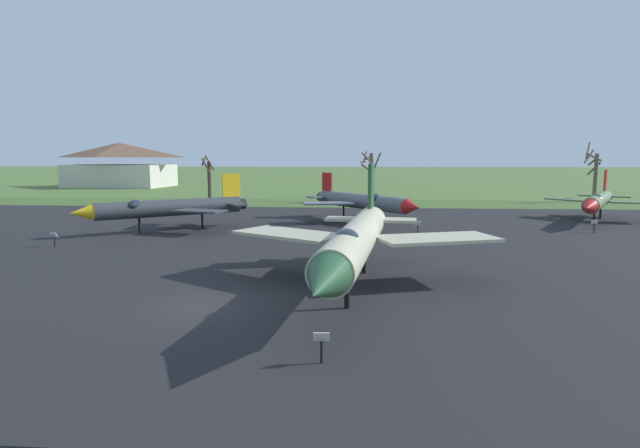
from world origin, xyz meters
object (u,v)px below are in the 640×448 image
info_placard_front_left (321,344)px  info_placard_rear_center (418,227)px  info_placard_rear_left (54,238)px  visitor_building (120,165)px  info_placard_front_right (594,225)px  jet_fighter_rear_center (362,201)px  jet_fighter_rear_left (168,207)px  jet_fighter_front_right (598,201)px  jet_fighter_front_left (356,240)px

info_placard_front_left → info_placard_rear_center: info_placard_rear_center is taller
info_placard_rear_left → visitor_building: bearing=112.5°
info_placard_front_right → jet_fighter_rear_center: jet_fighter_rear_center is taller
jet_fighter_rear_left → info_placard_rear_center: bearing=-0.2°
info_placard_front_left → info_placard_rear_center: size_ratio=0.96×
info_placard_front_left → info_placard_rear_center: 26.81m
jet_fighter_front_right → jet_fighter_rear_center: (-22.39, -1.71, -0.01)m
info_placard_rear_center → visitor_building: size_ratio=0.05×
info_placard_rear_left → jet_fighter_front_left: bearing=-25.9°
jet_fighter_front_right → info_placard_rear_left: (-43.80, -16.59, -1.43)m
info_placard_front_left → visitor_building: bearing=118.9°
jet_fighter_front_right → jet_fighter_rear_left: (-38.65, -8.81, -0.04)m
info_placard_front_right → info_placard_rear_left: size_ratio=1.06×
info_placard_rear_center → info_placard_rear_left: info_placard_rear_center is taller
jet_fighter_front_right → info_placard_rear_center: bearing=-153.7°
jet_fighter_front_right → jet_fighter_rear_center: jet_fighter_front_right is taller
jet_fighter_front_right → jet_fighter_rear_left: 39.64m
jet_fighter_rear_left → visitor_building: (-34.16, 62.28, 2.52)m
jet_fighter_front_left → jet_fighter_rear_center: (0.53, 25.01, -0.38)m
jet_fighter_front_left → info_placard_front_left: size_ratio=17.40×
jet_fighter_front_left → visitor_building: size_ratio=0.82×
info_placard_front_right → jet_fighter_rear_left: 35.26m
jet_fighter_rear_center → jet_fighter_front_right: bearing=4.4°
info_placard_rear_center → jet_fighter_rear_left: size_ratio=0.09×
jet_fighter_front_right → info_placard_rear_left: bearing=-159.3°
jet_fighter_rear_center → info_placard_rear_center: 8.54m
info_placard_rear_left → visitor_building: 75.93m
jet_fighter_rear_center → visitor_building: visitor_building is taller
info_placard_front_left → jet_fighter_front_right: (23.90, 35.03, 1.45)m
jet_fighter_front_left → info_placard_rear_center: size_ratio=16.65×
visitor_building → jet_fighter_front_left: bearing=-58.1°
jet_fighter_rear_center → info_placard_rear_left: bearing=-145.2°
info_placard_front_right → info_placard_rear_center: 14.60m
info_placard_front_left → jet_fighter_rear_center: size_ratio=0.08×
info_placard_front_left → jet_fighter_rear_center: (1.51, 33.32, 1.43)m
visitor_building → jet_fighter_rear_center: bearing=-47.6°
jet_fighter_front_left → info_placard_rear_center: 18.61m
jet_fighter_front_left → jet_fighter_front_right: (22.92, 26.72, -0.37)m
jet_fighter_rear_center → info_placard_rear_center: (4.43, -7.17, -1.41)m
info_placard_rear_left → jet_fighter_rear_center: bearing=34.8°
jet_fighter_rear_center → info_placard_front_right: bearing=-16.1°
jet_fighter_rear_center → jet_fighter_front_left: bearing=-91.2°
info_placard_rear_left → visitor_building: size_ratio=0.05×
jet_fighter_front_left → info_placard_rear_left: 23.27m
jet_fighter_rear_left → info_placard_front_left: bearing=-60.6°
jet_fighter_front_left → jet_fighter_rear_left: size_ratio=1.43×
jet_fighter_front_left → jet_fighter_front_right: 35.21m
info_placard_rear_center → visitor_building: visitor_building is taller
jet_fighter_front_right → visitor_building: visitor_building is taller
info_placard_rear_center → visitor_building: 83.14m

